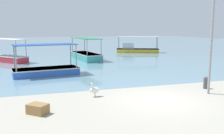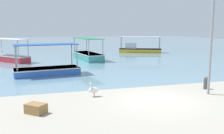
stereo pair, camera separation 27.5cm
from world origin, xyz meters
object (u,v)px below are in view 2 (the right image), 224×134
(mooring_bollard, at_px, (206,82))
(cargo_crate, at_px, (36,108))
(fishing_boat_center, at_px, (47,69))
(fishing_boat_far_right, at_px, (88,55))
(pelican, at_px, (93,90))
(lamp_post, at_px, (212,29))
(fishing_boat_near_right, at_px, (138,49))
(fishing_boat_far_left, at_px, (10,57))

(mooring_bollard, distance_m, cargo_crate, 10.14)
(fishing_boat_center, xyz_separation_m, fishing_boat_far_right, (4.94, 8.57, 0.07))
(pelican, xyz_separation_m, lamp_post, (6.38, -1.32, 3.28))
(fishing_boat_center, bearing_deg, fishing_boat_near_right, 46.89)
(fishing_boat_near_right, relative_size, cargo_crate, 7.55)
(mooring_bollard, relative_size, cargo_crate, 0.90)
(fishing_boat_near_right, relative_size, fishing_boat_far_left, 1.31)
(fishing_boat_far_left, bearing_deg, lamp_post, -55.40)
(fishing_boat_far_right, xyz_separation_m, mooring_bollard, (4.28, -16.18, -0.14))
(fishing_boat_near_right, xyz_separation_m, mooring_bollard, (-4.75, -22.53, -0.16))
(fishing_boat_near_right, xyz_separation_m, pelican, (-11.73, -22.27, -0.19))
(fishing_boat_center, relative_size, pelican, 6.58)
(fishing_boat_near_right, distance_m, pelican, 25.18)
(fishing_boat_far_left, relative_size, fishing_boat_far_right, 0.80)
(fishing_boat_near_right, distance_m, lamp_post, 24.39)
(pelican, relative_size, cargo_crate, 0.95)
(fishing_boat_center, bearing_deg, lamp_post, -45.13)
(fishing_boat_near_right, distance_m, cargo_crate, 28.37)
(fishing_boat_far_right, distance_m, cargo_crate, 18.78)
(lamp_post, bearing_deg, fishing_boat_far_left, 124.60)
(fishing_boat_far_right, bearing_deg, fishing_boat_far_left, 175.78)
(fishing_boat_far_right, bearing_deg, lamp_post, -77.94)
(fishing_boat_center, xyz_separation_m, pelican, (2.24, -7.35, -0.10))
(fishing_boat_center, bearing_deg, mooring_bollard, -39.49)
(fishing_boat_far_left, bearing_deg, fishing_boat_center, -68.08)
(fishing_boat_near_right, bearing_deg, fishing_boat_center, -133.11)
(fishing_boat_far_left, distance_m, mooring_bollard, 21.21)
(fishing_boat_far_left, bearing_deg, fishing_boat_far_right, -4.22)
(fishing_boat_far_right, xyz_separation_m, pelican, (-2.70, -15.92, -0.17))
(fishing_boat_far_right, distance_m, mooring_bollard, 16.74)
(fishing_boat_far_right, bearing_deg, fishing_boat_near_right, 35.12)
(fishing_boat_far_left, distance_m, cargo_crate, 18.76)
(fishing_boat_far_left, height_order, mooring_bollard, fishing_boat_far_left)
(fishing_boat_far_left, relative_size, lamp_post, 0.74)
(fishing_boat_center, xyz_separation_m, mooring_bollard, (9.23, -7.60, -0.06))
(lamp_post, bearing_deg, mooring_bollard, 60.50)
(fishing_boat_far_right, height_order, mooring_bollard, fishing_boat_far_right)
(mooring_bollard, bearing_deg, lamp_post, -119.50)
(mooring_bollard, bearing_deg, pelican, 177.90)
(lamp_post, bearing_deg, fishing_boat_near_right, 77.22)
(mooring_bollard, bearing_deg, fishing_boat_far_right, 104.83)
(mooring_bollard, bearing_deg, fishing_boat_near_right, 78.10)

